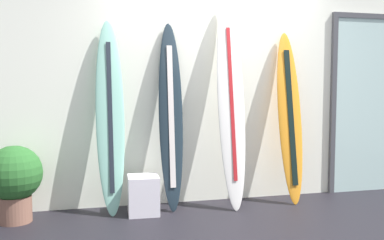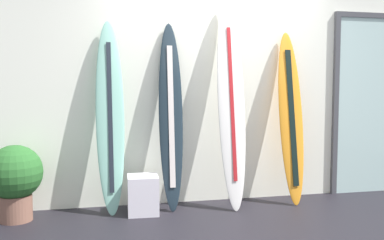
{
  "view_description": "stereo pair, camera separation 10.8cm",
  "coord_description": "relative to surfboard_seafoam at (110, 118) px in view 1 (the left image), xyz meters",
  "views": [
    {
      "loc": [
        -1.4,
        -3.4,
        1.3
      ],
      "look_at": [
        -0.33,
        0.95,
        0.95
      ],
      "focal_mm": 39.6,
      "sensor_mm": 36.0,
      "label": 1
    },
    {
      "loc": [
        -1.29,
        -3.43,
        1.3
      ],
      "look_at": [
        -0.33,
        0.95,
        0.95
      ],
      "focal_mm": 39.6,
      "sensor_mm": 36.0,
      "label": 2
    }
  ],
  "objects": [
    {
      "name": "potted_plant",
      "position": [
        -0.92,
        -0.09,
        -0.55
      ],
      "size": [
        0.53,
        0.53,
        0.74
      ],
      "color": "brown",
      "rests_on": "ground"
    },
    {
      "name": "display_block_left",
      "position": [
        0.32,
        -0.12,
        -0.79
      ],
      "size": [
        0.32,
        0.32,
        0.39
      ],
      "color": "white",
      "rests_on": "ground"
    },
    {
      "name": "surfboard_seafoam",
      "position": [
        0.0,
        0.0,
        0.0
      ],
      "size": [
        0.3,
        0.38,
        1.99
      ],
      "color": "#82BFAB",
      "rests_on": "ground"
    },
    {
      "name": "surfboard_charcoal",
      "position": [
        0.63,
        0.01,
        -0.0
      ],
      "size": [
        0.27,
        0.4,
        1.99
      ],
      "color": "#1B2831",
      "rests_on": "ground"
    },
    {
      "name": "surfboard_sunset",
      "position": [
        1.99,
        -0.02,
        -0.03
      ],
      "size": [
        0.29,
        0.44,
        1.93
      ],
      "color": "orange",
      "rests_on": "ground"
    },
    {
      "name": "glass_door",
      "position": [
        3.18,
        0.2,
        0.14
      ],
      "size": [
        1.07,
        0.06,
        2.19
      ],
      "color": "silver",
      "rests_on": "ground"
    },
    {
      "name": "ground",
      "position": [
        1.18,
        -0.98,
        -1.0
      ],
      "size": [
        8.0,
        8.0,
        0.04
      ],
      "primitive_type": "cube",
      "color": "black"
    },
    {
      "name": "surfboard_ivory",
      "position": [
        1.28,
        -0.06,
        0.15
      ],
      "size": [
        0.31,
        0.49,
        2.26
      ],
      "color": "silver",
      "rests_on": "ground"
    },
    {
      "name": "wall_back",
      "position": [
        1.18,
        0.32,
        0.42
      ],
      "size": [
        7.2,
        0.2,
        2.8
      ],
      "primitive_type": "cube",
      "color": "white",
      "rests_on": "ground"
    }
  ]
}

